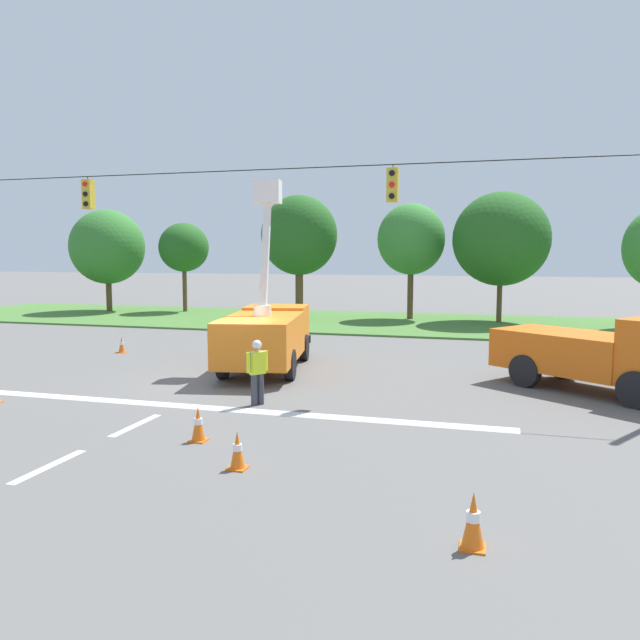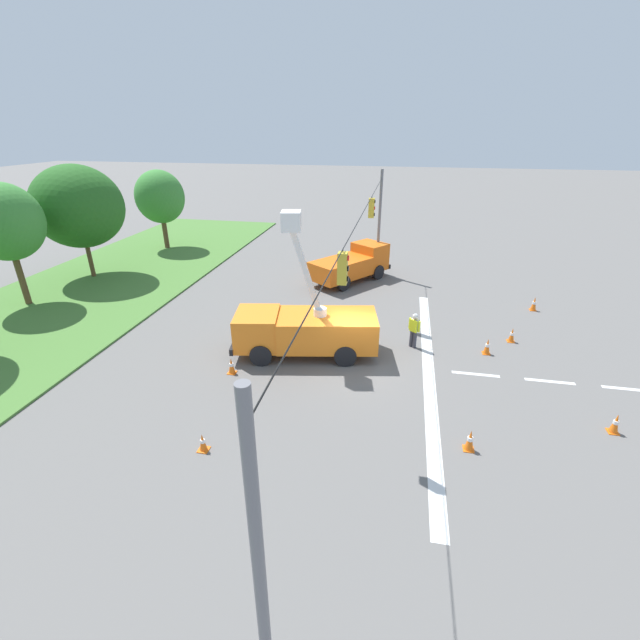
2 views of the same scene
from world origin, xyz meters
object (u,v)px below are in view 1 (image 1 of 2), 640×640
at_px(tree_far_west, 107,247).
at_px(tree_centre, 299,236).
at_px(tree_east, 411,239).
at_px(traffic_cone_mid_left, 473,520).
at_px(tree_far_east, 501,239).
at_px(road_worker, 257,368).
at_px(tree_west, 184,248).
at_px(traffic_cone_near_bucket, 122,345).
at_px(utility_truck_support_near, 603,353).
at_px(utility_truck_bucket_lift, 266,331).
at_px(traffic_cone_lane_edge_b, 237,450).
at_px(traffic_cone_mid_right, 198,424).
at_px(traffic_cone_lane_edge_a, 237,345).

bearing_deg(tree_far_west, tree_centre, -3.77).
relative_size(tree_east, traffic_cone_mid_left, 8.72).
distance_m(tree_east, tree_far_east, 5.26).
bearing_deg(tree_far_west, road_worker, -48.13).
xyz_separation_m(tree_west, traffic_cone_near_bucket, (5.88, -16.48, -4.17)).
bearing_deg(tree_west, tree_centre, -13.36).
bearing_deg(utility_truck_support_near, utility_truck_bucket_lift, 175.40).
bearing_deg(tree_far_east, traffic_cone_lane_edge_b, -100.02).
bearing_deg(tree_far_west, traffic_cone_lane_edge_b, -51.63).
height_order(tree_centre, traffic_cone_near_bucket, tree_centre).
bearing_deg(traffic_cone_mid_left, tree_far_east, 89.33).
relative_size(tree_west, tree_east, 0.87).
relative_size(tree_far_east, utility_truck_support_near, 1.24).
bearing_deg(tree_east, traffic_cone_mid_left, -80.58).
xyz_separation_m(utility_truck_support_near, traffic_cone_mid_right, (-9.19, -7.55, -0.79)).
xyz_separation_m(tree_west, traffic_cone_lane_edge_a, (10.65, -15.59, -4.12)).
bearing_deg(traffic_cone_lane_edge_a, traffic_cone_mid_left, -55.92).
xyz_separation_m(road_worker, traffic_cone_mid_right, (-0.02, -3.43, -0.61)).
xyz_separation_m(tree_centre, tree_far_east, (11.90, 0.96, -0.26)).
bearing_deg(utility_truck_support_near, tree_centre, 130.91).
height_order(tree_centre, traffic_cone_mid_left, tree_centre).
height_order(tree_far_west, tree_west, tree_far_west).
relative_size(tree_centre, tree_far_east, 1.00).
xyz_separation_m(traffic_cone_mid_right, traffic_cone_near_bucket, (-8.71, 10.27, -0.07)).
height_order(tree_far_east, road_worker, tree_far_east).
relative_size(utility_truck_support_near, road_worker, 3.46).
xyz_separation_m(tree_far_west, traffic_cone_mid_left, (25.76, -29.03, -4.12)).
xyz_separation_m(tree_far_east, traffic_cone_lane_edge_b, (-4.77, -26.97, -4.54)).
xyz_separation_m(tree_far_east, utility_truck_bucket_lift, (-7.90, -17.16, -3.55)).
bearing_deg(tree_far_east, utility_truck_bucket_lift, -114.73).
distance_m(tree_far_west, traffic_cone_near_bucket, 19.35).
relative_size(utility_truck_support_near, traffic_cone_mid_left, 7.51).
relative_size(tree_west, tree_far_east, 0.81).
xyz_separation_m(road_worker, traffic_cone_near_bucket, (-8.73, 6.84, -0.68)).
height_order(tree_centre, utility_truck_support_near, tree_centre).
bearing_deg(traffic_cone_lane_edge_b, tree_far_east, 79.98).
xyz_separation_m(tree_centre, utility_truck_support_near, (14.79, -17.07, -4.00)).
height_order(tree_east, tree_far_east, tree_far_east).
bearing_deg(utility_truck_support_near, road_worker, -155.81).
xyz_separation_m(traffic_cone_mid_left, traffic_cone_near_bucket, (-14.67, 13.75, -0.09)).
bearing_deg(tree_west, tree_far_west, -167.03).
bearing_deg(traffic_cone_mid_left, tree_east, 99.42).
height_order(road_worker, traffic_cone_lane_edge_b, road_worker).
xyz_separation_m(tree_east, road_worker, (-1.03, -22.62, -3.94)).
relative_size(road_worker, traffic_cone_lane_edge_b, 2.40).
relative_size(tree_west, traffic_cone_mid_right, 7.95).
distance_m(tree_far_west, road_worker, 29.92).
xyz_separation_m(traffic_cone_near_bucket, traffic_cone_lane_edge_b, (10.24, -11.67, 0.05)).
distance_m(tree_centre, traffic_cone_near_bucket, 15.46).
xyz_separation_m(utility_truck_bucket_lift, road_worker, (1.63, -4.99, -0.36)).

